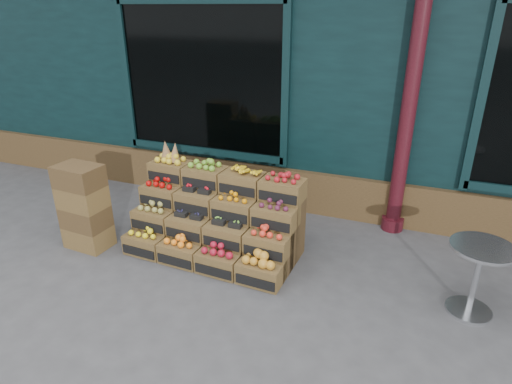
% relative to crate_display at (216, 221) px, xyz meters
% --- Properties ---
extents(ground, '(60.00, 60.00, 0.00)m').
position_rel_crate_display_xyz_m(ground, '(0.72, -0.74, -0.38)').
color(ground, '#424245').
rests_on(ground, ground).
extents(shop_facade, '(12.00, 6.24, 4.80)m').
position_rel_crate_display_xyz_m(shop_facade, '(0.72, 4.37, 2.02)').
color(shop_facade, black).
rests_on(shop_facade, ground).
extents(crate_display, '(1.99, 1.03, 1.22)m').
position_rel_crate_display_xyz_m(crate_display, '(0.00, 0.00, 0.00)').
color(crate_display, brown).
rests_on(crate_display, ground).
extents(spare_crates, '(0.54, 0.39, 1.04)m').
position_rel_crate_display_xyz_m(spare_crates, '(-1.49, -0.49, 0.14)').
color(spare_crates, brown).
rests_on(spare_crates, ground).
extents(bistro_table, '(0.58, 0.58, 0.72)m').
position_rel_crate_display_xyz_m(bistro_table, '(2.76, -0.16, 0.07)').
color(bistro_table, '#AEB2B5').
rests_on(bistro_table, ground).
extents(shopkeeper, '(0.77, 0.51, 2.11)m').
position_rel_crate_display_xyz_m(shopkeeper, '(-0.60, 1.94, 0.68)').
color(shopkeeper, '#195A1B').
rests_on(shopkeeper, ground).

